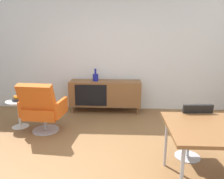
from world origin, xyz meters
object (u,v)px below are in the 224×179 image
vase_cobalt (96,77)px  lounge_chair_red (42,108)px  dining_chair_back_left (192,128)px  fruit_bowl (17,98)px  sideboard (105,93)px  side_table_round (19,111)px

vase_cobalt → lounge_chair_red: 1.47m
dining_chair_back_left → lounge_chair_red: lounge_chair_red is taller
vase_cobalt → fruit_bowl: 1.68m
vase_cobalt → lounge_chair_red: vase_cobalt is taller
sideboard → side_table_round: 1.84m
fruit_bowl → vase_cobalt: bearing=35.5°
lounge_chair_red → side_table_round: (-0.55, 0.22, -0.15)m
dining_chair_back_left → side_table_round: (-2.92, 1.00, -0.15)m
side_table_round → fruit_bowl: 0.24m
side_table_round → fruit_bowl: (-0.00, -0.00, 0.24)m
vase_cobalt → fruit_bowl: (-1.35, -0.97, -0.25)m
sideboard → dining_chair_back_left: bearing=-55.4°
lounge_chair_red → side_table_round: bearing=158.1°
vase_cobalt → side_table_round: (-1.35, -0.96, -0.49)m
sideboard → dining_chair_back_left: dining_chair_back_left is taller
vase_cobalt → lounge_chair_red: (-0.80, -1.19, -0.34)m
vase_cobalt → dining_chair_back_left: (1.57, -1.96, -0.34)m
sideboard → side_table_round: (-1.57, -0.96, -0.12)m
lounge_chair_red → fruit_bowl: (-0.55, 0.22, 0.10)m
sideboard → vase_cobalt: size_ratio=5.79×
lounge_chair_red → fruit_bowl: bearing=158.3°
sideboard → lounge_chair_red: (-1.02, -1.18, 0.03)m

